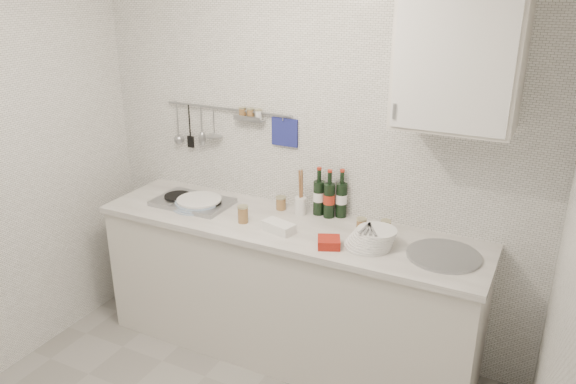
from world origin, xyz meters
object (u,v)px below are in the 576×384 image
object	(u,v)px
plate_stack_sink	(372,238)
wine_bottles	(330,193)
wall_cabinet	(460,59)
utensil_crock	(300,203)
plate_stack_hob	(197,203)

from	to	relation	value
plate_stack_sink	wine_bottles	size ratio (longest dim) A/B	0.92
wall_cabinet	wine_bottles	size ratio (longest dim) A/B	2.26
wall_cabinet	utensil_crock	size ratio (longest dim) A/B	2.31
wall_cabinet	utensil_crock	world-z (taller)	wall_cabinet
wall_cabinet	utensil_crock	xyz separation A→B (m)	(-0.89, 0.06, -0.96)
wall_cabinet	plate_stack_sink	world-z (taller)	wall_cabinet
plate_stack_hob	plate_stack_sink	size ratio (longest dim) A/B	1.12
plate_stack_hob	plate_stack_sink	distance (m)	1.21
wall_cabinet	wine_bottles	distance (m)	1.14
wall_cabinet	plate_stack_hob	xyz separation A→B (m)	(-1.55, -0.14, -1.00)
plate_stack_sink	wine_bottles	xyz separation A→B (m)	(-0.38, 0.29, 0.11)
wall_cabinet	utensil_crock	bearing A→B (deg)	176.24
plate_stack_sink	wine_bottles	world-z (taller)	wine_bottles
wall_cabinet	plate_stack_hob	world-z (taller)	wall_cabinet
wall_cabinet	plate_stack_sink	distance (m)	1.05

